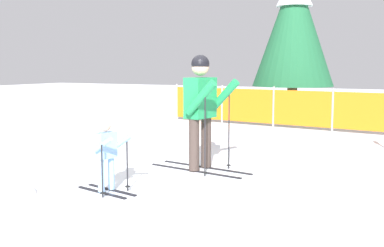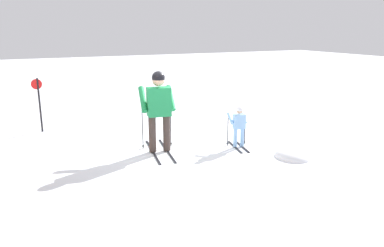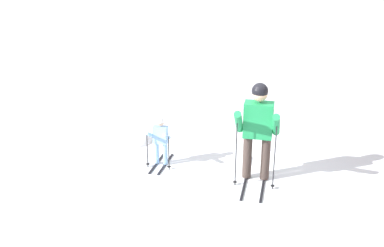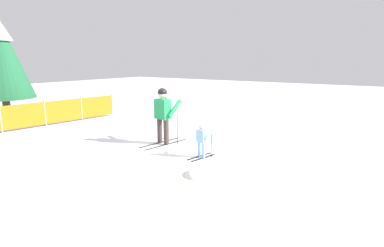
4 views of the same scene
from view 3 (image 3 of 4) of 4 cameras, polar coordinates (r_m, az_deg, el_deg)
The scene contains 4 objects.
ground_plane at distance 9.28m, azimuth 5.73°, elevation -5.87°, with size 60.00×60.00×0.00m, color white.
skier_adult at distance 8.64m, azimuth 7.83°, elevation -0.03°, with size 1.79×0.86×1.86m.
skier_child at distance 9.34m, azimuth -3.78°, elevation -1.70°, with size 0.96×0.50×1.00m.
snow_mound at distance 10.70m, azimuth -6.70°, elevation -2.01°, with size 0.84×0.71×0.34m, color white.
Camera 3 is at (8.21, -0.53, 4.30)m, focal length 45.00 mm.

